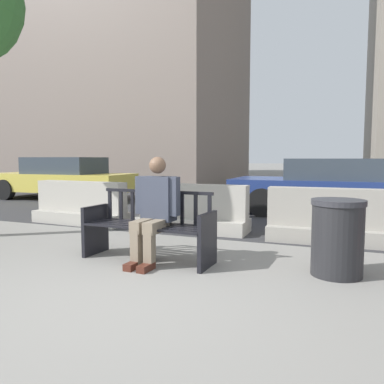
{
  "coord_description": "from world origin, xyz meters",
  "views": [
    {
      "loc": [
        1.94,
        -2.93,
        1.29
      ],
      "look_at": [
        -0.34,
        2.69,
        0.75
      ],
      "focal_mm": 35.0,
      "sensor_mm": 36.0,
      "label": 1
    }
  ],
  "objects": [
    {
      "name": "jersey_barrier_right",
      "position": [
        1.83,
        3.16,
        0.34
      ],
      "size": [
        2.02,
        0.75,
        0.84
      ],
      "color": "#9E998E",
      "rests_on": "ground"
    },
    {
      "name": "car_taxi_near",
      "position": [
        -6.43,
        6.57,
        0.67
      ],
      "size": [
        4.74,
        2.03,
        1.34
      ],
      "color": "#DBC64C",
      "rests_on": "ground"
    },
    {
      "name": "trash_bin",
      "position": [
        1.9,
        1.43,
        0.43
      ],
      "size": [
        0.58,
        0.58,
        0.85
      ],
      "color": "#232326",
      "rests_on": "ground"
    },
    {
      "name": "street_asphalt",
      "position": [
        0.0,
        8.7,
        0.0
      ],
      "size": [
        120.0,
        12.0,
        0.01
      ],
      "primitive_type": "cube",
      "color": "#333335",
      "rests_on": "ground"
    },
    {
      "name": "car_sedan_far",
      "position": [
        1.62,
        6.22,
        0.66
      ],
      "size": [
        4.31,
        2.07,
        1.29
      ],
      "color": "navy",
      "rests_on": "ground"
    },
    {
      "name": "ground_plane",
      "position": [
        0.0,
        0.0,
        0.0
      ],
      "size": [
        200.0,
        200.0,
        0.0
      ],
      "primitive_type": "plane",
      "color": "gray"
    },
    {
      "name": "seated_person",
      "position": [
        -0.22,
        1.15,
        0.69
      ],
      "size": [
        0.58,
        0.73,
        1.31
      ],
      "color": "#383D4C",
      "rests_on": "ground"
    },
    {
      "name": "jersey_barrier_centre",
      "position": [
        -0.55,
        3.21,
        0.34
      ],
      "size": [
        2.01,
        0.7,
        0.84
      ],
      "color": "#ADA89E",
      "rests_on": "ground"
    },
    {
      "name": "street_bench",
      "position": [
        -0.34,
        1.21,
        0.4
      ],
      "size": [
        1.71,
        0.59,
        0.88
      ],
      "color": "black",
      "rests_on": "ground"
    },
    {
      "name": "jersey_barrier_left",
      "position": [
        -2.9,
        3.1,
        0.34
      ],
      "size": [
        2.03,
        0.76,
        0.84
      ],
      "color": "#ADA89E",
      "rests_on": "ground"
    }
  ]
}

